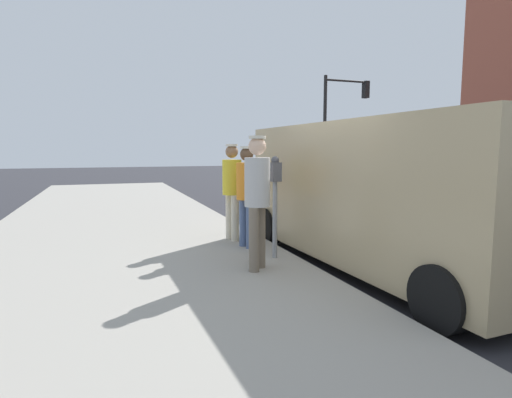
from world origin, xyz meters
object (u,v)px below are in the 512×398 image
object	(u,v)px
parked_van	(383,191)
pedestrian_in_yellow	(232,185)
traffic_light_corner	(341,113)
pedestrian_in_gray	(257,193)
parking_meter_near	(275,189)
pedestrian_in_orange	(247,190)

from	to	relation	value
parked_van	pedestrian_in_yellow	bearing A→B (deg)	-48.53
pedestrian_in_yellow	traffic_light_corner	size ratio (longest dim) A/B	0.33
pedestrian_in_yellow	parked_van	xyz separation A→B (m)	(-1.74, 1.97, 0.02)
parked_van	traffic_light_corner	bearing A→B (deg)	-118.71
pedestrian_in_gray	parked_van	size ratio (longest dim) A/B	0.34
pedestrian_in_yellow	parked_van	bearing A→B (deg)	131.47
parking_meter_near	pedestrian_in_orange	size ratio (longest dim) A/B	0.91
pedestrian_in_gray	pedestrian_in_orange	xyz separation A→B (m)	(-0.29, -1.28, -0.08)
pedestrian_in_orange	pedestrian_in_gray	bearing A→B (deg)	77.29
traffic_light_corner	pedestrian_in_orange	bearing A→B (deg)	52.57
pedestrian_in_orange	pedestrian_in_yellow	world-z (taller)	pedestrian_in_yellow
parking_meter_near	traffic_light_corner	xyz separation A→B (m)	(-8.30, -11.86, 2.34)
traffic_light_corner	pedestrian_in_yellow	bearing A→B (deg)	50.74
parked_van	parking_meter_near	bearing A→B (deg)	-20.49
parking_meter_near	pedestrian_in_gray	bearing A→B (deg)	47.08
parking_meter_near	pedestrian_in_yellow	distance (m)	1.43
parked_van	traffic_light_corner	size ratio (longest dim) A/B	1.01
parking_meter_near	pedestrian_in_gray	world-z (taller)	pedestrian_in_gray
pedestrian_in_yellow	parking_meter_near	bearing A→B (deg)	99.67
parking_meter_near	pedestrian_in_orange	world-z (taller)	pedestrian_in_orange
parking_meter_near	traffic_light_corner	world-z (taller)	traffic_light_corner
pedestrian_in_orange	traffic_light_corner	size ratio (longest dim) A/B	0.32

